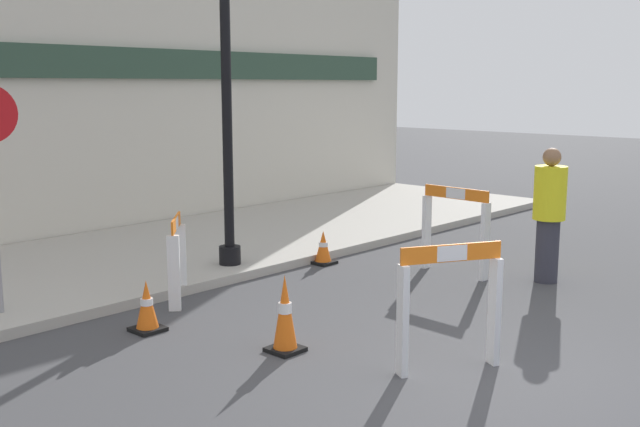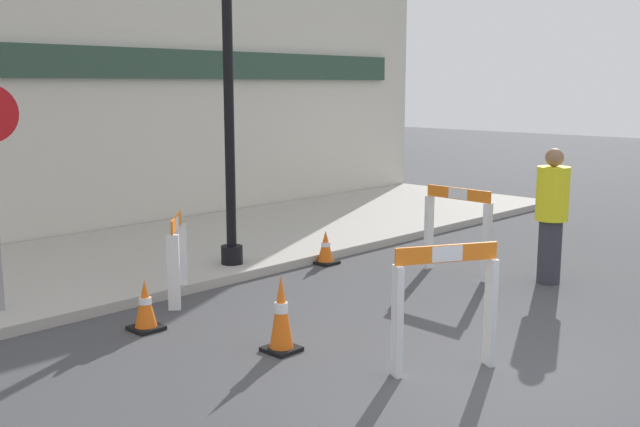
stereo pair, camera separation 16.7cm
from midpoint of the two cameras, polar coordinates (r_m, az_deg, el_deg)
The scene contains 10 objects.
ground_plane at distance 6.30m, azimuth 16.35°, elevation -13.55°, with size 60.00×60.00×0.00m, color #424244.
sidewalk_slab at distance 10.61m, azimuth -16.31°, elevation -3.65°, with size 18.00×3.82×0.12m.
storefront_facade at distance 12.10m, azimuth -21.86°, elevation 10.53°, with size 18.00×0.22×5.50m.
barricade_0 at distance 9.86m, azimuth 9.78°, elevation -1.01°, with size 0.17×0.98×1.15m.
barricade_1 at distance 8.64m, azimuth -11.38°, elevation -3.32°, with size 0.58×0.60×1.00m.
barricade_2 at distance 6.55m, azimuth 9.16°, elevation -6.67°, with size 0.89×0.57×1.12m.
traffic_cone_0 at distance 7.78m, azimuth -13.66°, elevation -6.94°, with size 0.30×0.30×0.53m.
traffic_cone_1 at distance 6.98m, azimuth -3.38°, elevation -7.70°, with size 0.30×0.30×0.74m.
traffic_cone_2 at distance 10.35m, azimuth -0.22°, elevation -2.65°, with size 0.30×0.30×0.47m.
person_worker at distance 9.69m, azimuth 16.59°, elevation 0.13°, with size 0.52×0.52×1.69m.
Camera 1 is at (-5.29, -2.45, 2.46)m, focal length 42.00 mm.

